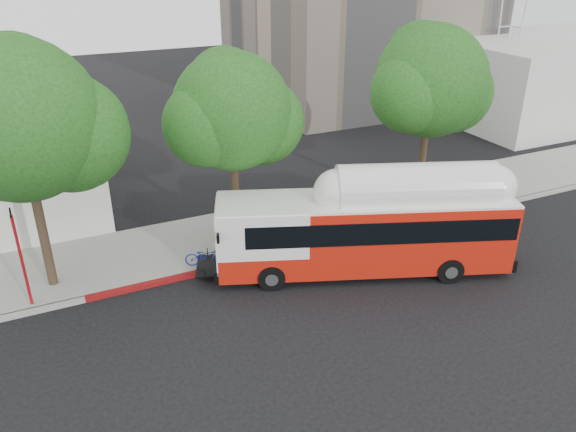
{
  "coord_description": "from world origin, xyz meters",
  "views": [
    {
      "loc": [
        -8.5,
        -15.69,
        12.32
      ],
      "look_at": [
        0.18,
        3.0,
        2.35
      ],
      "focal_mm": 35.0,
      "sensor_mm": 36.0,
      "label": 1
    }
  ],
  "objects": [
    {
      "name": "transit_bus",
      "position": [
        2.91,
        1.35,
        1.76
      ],
      "size": [
        12.7,
        6.54,
        3.77
      ],
      "rotation": [
        0.0,
        0.0,
        -0.36
      ],
      "color": "red",
      "rests_on": "ground"
    },
    {
      "name": "ground",
      "position": [
        0.0,
        0.0,
        0.0
      ],
      "size": [
        120.0,
        120.0,
        0.0
      ],
      "primitive_type": "plane",
      "color": "black",
      "rests_on": "ground"
    },
    {
      "name": "horizon_block",
      "position": [
        30.0,
        16.0,
        3.0
      ],
      "size": [
        20.0,
        12.0,
        6.0
      ],
      "primitive_type": "cube",
      "color": "silver",
      "rests_on": "ground"
    },
    {
      "name": "street_tree_left",
      "position": [
        -8.53,
        5.56,
        6.6
      ],
      "size": [
        6.67,
        5.8,
        9.74
      ],
      "color": "#2D2116",
      "rests_on": "ground"
    },
    {
      "name": "street_tree_right",
      "position": [
        9.44,
        5.86,
        6.26
      ],
      "size": [
        6.21,
        5.4,
        9.18
      ],
      "color": "#2D2116",
      "rests_on": "ground"
    },
    {
      "name": "street_tree_mid",
      "position": [
        -0.59,
        6.06,
        5.91
      ],
      "size": [
        5.75,
        5.0,
        8.62
      ],
      "color": "#2D2116",
      "rests_on": "ground"
    },
    {
      "name": "sidewalk",
      "position": [
        0.0,
        6.5,
        0.07
      ],
      "size": [
        60.0,
        5.0,
        0.15
      ],
      "primitive_type": "cube",
      "color": "gray",
      "rests_on": "ground"
    },
    {
      "name": "signal_pole",
      "position": [
        -9.85,
        4.31,
        2.09
      ],
      "size": [
        0.12,
        0.39,
        4.07
      ],
      "color": "#AF1218",
      "rests_on": "ground"
    },
    {
      "name": "red_curb_segment",
      "position": [
        -3.0,
        3.9,
        0.08
      ],
      "size": [
        10.0,
        0.32,
        0.16
      ],
      "primitive_type": "cube",
      "color": "maroon",
      "rests_on": "ground"
    },
    {
      "name": "curb_strip",
      "position": [
        0.0,
        3.9,
        0.07
      ],
      "size": [
        60.0,
        0.3,
        0.15
      ],
      "primitive_type": "cube",
      "color": "gray",
      "rests_on": "ground"
    }
  ]
}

